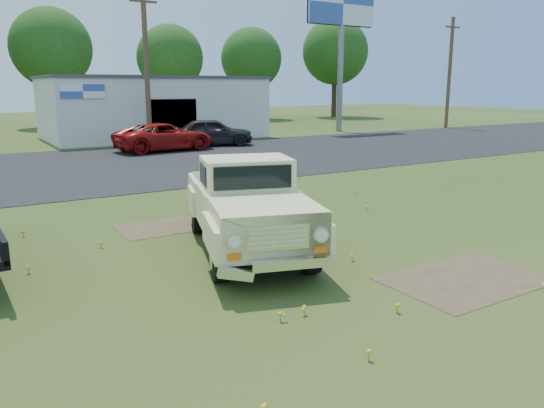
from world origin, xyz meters
The scene contains 15 objects.
ground centered at (0.00, 0.00, 0.00)m, with size 140.00×140.00×0.00m, color #2C4215.
asphalt_lot centered at (0.00, 15.00, 0.00)m, with size 90.00×14.00×0.02m, color black.
dirt_patch_a centered at (1.50, -3.00, 0.00)m, with size 3.00×2.00×0.01m, color #4E3D2A.
dirt_patch_b centered at (-2.00, 3.50, 0.00)m, with size 2.20×1.60×0.01m, color #4E3D2A.
commercial_building centered at (6.00, 26.99, 2.10)m, with size 14.20×8.20×4.15m.
billboard centered at (20.00, 24.04, 8.54)m, with size 6.10×0.45×11.05m.
utility_pole_mid centered at (4.00, 22.00, 4.60)m, with size 1.60×0.30×9.00m.
utility_pole_east centered at (30.00, 22.00, 4.60)m, with size 1.60×0.30×9.00m.
treeline_d centered at (2.00, 40.50, 6.62)m, with size 6.72×6.72×10.00m.
treeline_e centered at (12.00, 39.00, 5.98)m, with size 6.08×6.08×9.04m.
treeline_f centered at (22.00, 41.50, 6.30)m, with size 6.40×6.40×9.52m.
treeline_g centered at (32.00, 40.00, 7.25)m, with size 7.36×7.36×10.95m.
vintage_pickup_truck centered at (-1.10, 0.72, 1.02)m, with size 2.19×5.64×2.05m, color beige, non-canonical shape.
red_pickup centered at (3.78, 18.90, 0.76)m, with size 2.51×5.44×1.51m, color maroon.
dark_sedan centered at (7.13, 19.86, 0.81)m, with size 1.91×4.74×1.62m, color black.
Camera 1 is at (-6.44, -9.03, 3.52)m, focal length 35.00 mm.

